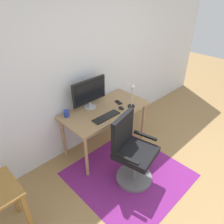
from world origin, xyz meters
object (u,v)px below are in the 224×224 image
(cell_phone, at_px, (118,102))
(desk, at_px, (105,113))
(monitor, at_px, (89,92))
(desk_lamp, at_px, (132,91))
(computer_mouse, at_px, (121,108))
(coffee_cup, at_px, (66,114))
(office_chair, at_px, (132,154))
(keyboard, at_px, (106,117))

(cell_phone, bearing_deg, desk, -167.18)
(desk, height_order, cell_phone, cell_phone)
(monitor, height_order, desk_lamp, monitor)
(computer_mouse, distance_m, coffee_cup, 0.81)
(desk_lamp, xyz_separation_m, office_chair, (-0.53, -0.50, -0.56))
(desk, bearing_deg, computer_mouse, -43.54)
(monitor, bearing_deg, coffee_cup, 175.56)
(desk_lamp, bearing_deg, coffee_cup, 152.57)
(cell_phone, bearing_deg, keyboard, -143.88)
(coffee_cup, relative_size, office_chair, 0.10)
(cell_phone, height_order, desk_lamp, desk_lamp)
(coffee_cup, height_order, office_chair, office_chair)
(coffee_cup, distance_m, desk_lamp, 1.00)
(coffee_cup, bearing_deg, desk_lamp, -27.43)
(monitor, distance_m, desk_lamp, 0.63)
(keyboard, relative_size, coffee_cup, 4.44)
(keyboard, xyz_separation_m, desk_lamp, (0.48, -0.04, 0.25))
(computer_mouse, distance_m, office_chair, 0.75)
(keyboard, xyz_separation_m, coffee_cup, (-0.39, 0.41, 0.04))
(monitor, xyz_separation_m, office_chair, (-0.07, -0.92, -0.56))
(monitor, relative_size, coffee_cup, 6.00)
(monitor, xyz_separation_m, computer_mouse, (0.30, -0.36, -0.24))
(keyboard, relative_size, cell_phone, 3.07)
(desk, bearing_deg, desk_lamp, -33.87)
(desk_lamp, bearing_deg, cell_phone, 103.93)
(cell_phone, relative_size, office_chair, 0.14)
(computer_mouse, bearing_deg, coffee_cup, 151.04)
(coffee_cup, bearing_deg, computer_mouse, -28.96)
(desk, height_order, desk_lamp, desk_lamp)
(coffee_cup, bearing_deg, office_chair, -70.68)
(monitor, bearing_deg, computer_mouse, -49.87)
(keyboard, bearing_deg, monitor, 87.80)
(monitor, relative_size, office_chair, 0.59)
(desk, distance_m, cell_phone, 0.29)
(computer_mouse, bearing_deg, keyboard, -177.56)
(computer_mouse, relative_size, coffee_cup, 1.07)
(monitor, bearing_deg, keyboard, -92.20)
(desk, xyz_separation_m, monitor, (-0.13, 0.19, 0.33))
(computer_mouse, height_order, office_chair, office_chair)
(desk, bearing_deg, monitor, 123.60)
(monitor, xyz_separation_m, keyboard, (-0.01, -0.37, -0.25))
(monitor, height_order, keyboard, monitor)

